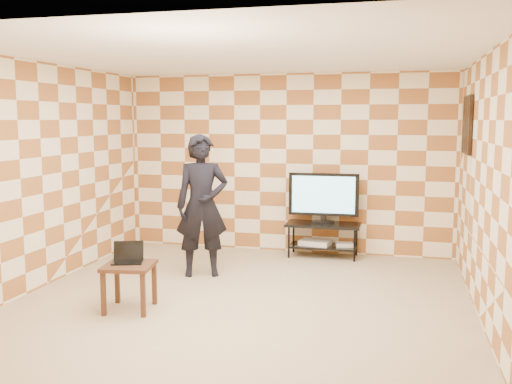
% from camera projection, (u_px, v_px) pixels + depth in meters
% --- Properties ---
extents(floor, '(5.00, 5.00, 0.00)m').
position_uv_depth(floor, '(243.00, 300.00, 6.42)').
color(floor, tan).
rests_on(floor, ground).
extents(wall_back, '(5.00, 0.02, 2.70)m').
position_uv_depth(wall_back, '(286.00, 164.00, 8.65)').
color(wall_back, '#F4E4BD').
rests_on(wall_back, ground).
extents(wall_front, '(5.00, 0.02, 2.70)m').
position_uv_depth(wall_front, '(145.00, 219.00, 3.84)').
color(wall_front, '#F4E4BD').
rests_on(wall_front, ground).
extents(wall_left, '(0.02, 5.00, 2.70)m').
position_uv_depth(wall_left, '(42.00, 175.00, 6.84)').
color(wall_left, '#F4E4BD').
rests_on(wall_left, ground).
extents(wall_right, '(0.02, 5.00, 2.70)m').
position_uv_depth(wall_right, '(486.00, 187.00, 5.65)').
color(wall_right, '#F4E4BD').
rests_on(wall_right, ground).
extents(ceiling, '(5.00, 5.00, 0.02)m').
position_uv_depth(ceiling, '(242.00, 55.00, 6.07)').
color(ceiling, white).
rests_on(ceiling, wall_back).
extents(wall_art, '(0.04, 0.72, 0.72)m').
position_uv_depth(wall_art, '(467.00, 125.00, 7.07)').
color(wall_art, black).
rests_on(wall_art, wall_right).
extents(tv_stand, '(1.08, 0.49, 0.50)m').
position_uv_depth(tv_stand, '(323.00, 232.00, 8.39)').
color(tv_stand, black).
rests_on(tv_stand, floor).
extents(tv, '(1.02, 0.20, 0.74)m').
position_uv_depth(tv, '(324.00, 196.00, 8.31)').
color(tv, black).
rests_on(tv, tv_stand).
extents(dvd_player, '(0.48, 0.38, 0.07)m').
position_uv_depth(dvd_player, '(315.00, 242.00, 8.43)').
color(dvd_player, silver).
rests_on(dvd_player, tv_stand).
extents(game_console, '(0.27, 0.22, 0.06)m').
position_uv_depth(game_console, '(344.00, 245.00, 8.32)').
color(game_console, silver).
rests_on(game_console, tv_stand).
extents(side_table, '(0.57, 0.57, 0.50)m').
position_uv_depth(side_table, '(129.00, 272.00, 6.03)').
color(side_table, '#3C2413').
rests_on(side_table, floor).
extents(laptop, '(0.38, 0.34, 0.21)m').
position_uv_depth(laptop, '(128.00, 257.00, 6.10)').
color(laptop, black).
rests_on(laptop, side_table).
extents(person, '(0.78, 0.65, 1.83)m').
position_uv_depth(person, '(202.00, 206.00, 7.33)').
color(person, black).
rests_on(person, floor).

